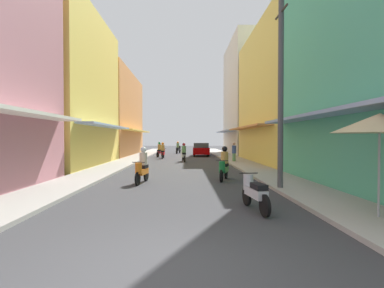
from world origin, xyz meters
name	(u,v)px	position (x,y,z in m)	size (l,w,h in m)	color
ground_plane	(182,162)	(0.00, 19.02, 0.00)	(101.28, 101.28, 0.00)	#38383A
sidewalk_left	(126,161)	(-4.59, 19.02, 0.06)	(2.10, 54.04, 0.12)	#9E9991
sidewalk_right	(238,161)	(4.59, 19.02, 0.06)	(2.10, 54.04, 0.12)	#ADA89E
building_left_mid	(57,91)	(-8.63, 15.71, 5.24)	(7.05, 10.40, 10.48)	#EFD159
building_left_far	(107,115)	(-8.63, 28.00, 4.61)	(7.05, 13.45, 9.22)	#D88C4C
building_right_mid	(291,97)	(8.63, 18.17, 5.27)	(7.05, 11.88, 10.55)	#EFD159
building_right_far	(254,99)	(8.63, 30.18, 6.79)	(7.05, 10.73, 13.59)	silver
motorbike_black	(178,148)	(-0.66, 32.05, 0.70)	(0.71, 1.76, 1.58)	black
motorbike_red	(163,151)	(-1.90, 23.08, 0.70)	(0.55, 1.81, 1.58)	black
motorbike_silver	(254,192)	(2.12, 3.49, 0.50)	(0.56, 1.80, 0.96)	black
motorbike_green	(224,165)	(2.06, 8.96, 0.70)	(0.73, 1.75, 1.58)	black
motorbike_maroon	(160,150)	(-2.38, 25.29, 0.70)	(0.74, 1.75, 1.58)	black
motorbike_white	(184,153)	(0.12, 19.38, 0.70)	(0.55, 1.81, 1.58)	black
motorbike_orange	(142,167)	(-1.61, 8.19, 0.70)	(0.56, 1.80, 1.58)	black
parked_car	(201,149)	(2.00, 26.95, 0.74)	(1.93, 4.17, 1.45)	#8C0000
pedestrian_midway	(234,153)	(4.17, 18.38, 0.81)	(0.34, 0.34, 1.62)	#598C59
vendor_umbrella	(380,123)	(4.76, 2.38, 2.29)	(2.10, 2.10, 2.52)	#99999E
utility_pole	(281,92)	(3.79, 6.31, 3.67)	(0.20, 1.20, 7.18)	#4C4C4F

